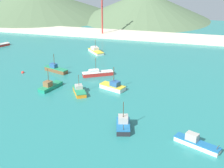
{
  "coord_description": "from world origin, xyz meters",
  "views": [
    {
      "loc": [
        19.17,
        -31.82,
        36.94
      ],
      "look_at": [
        -1.67,
        48.49,
        2.4
      ],
      "focal_mm": 49.42,
      "sensor_mm": 36.0,
      "label": 1
    }
  ],
  "objects_px": {
    "fishing_boat_0": "(79,91)",
    "fishing_boat_8": "(56,69)",
    "fishing_boat_7": "(113,86)",
    "buoy_0": "(23,73)",
    "fishing_boat_3": "(196,143)",
    "fishing_boat_10": "(50,86)",
    "fishing_boat_6": "(123,125)",
    "radio_tower": "(102,11)",
    "fishing_boat_5": "(97,73)",
    "fishing_boat_2": "(96,51)"
  },
  "relations": [
    {
      "from": "fishing_boat_8",
      "to": "buoy_0",
      "type": "relative_size",
      "value": 9.13
    },
    {
      "from": "fishing_boat_2",
      "to": "fishing_boat_5",
      "type": "height_order",
      "value": "fishing_boat_5"
    },
    {
      "from": "radio_tower",
      "to": "fishing_boat_0",
      "type": "bearing_deg",
      "value": -79.28
    },
    {
      "from": "fishing_boat_7",
      "to": "radio_tower",
      "type": "distance_m",
      "value": 68.32
    },
    {
      "from": "fishing_boat_3",
      "to": "fishing_boat_5",
      "type": "relative_size",
      "value": 0.98
    },
    {
      "from": "fishing_boat_3",
      "to": "fishing_boat_10",
      "type": "distance_m",
      "value": 47.25
    },
    {
      "from": "fishing_boat_6",
      "to": "fishing_boat_10",
      "type": "distance_m",
      "value": 31.46
    },
    {
      "from": "radio_tower",
      "to": "fishing_boat_8",
      "type": "bearing_deg",
      "value": -91.13
    },
    {
      "from": "fishing_boat_8",
      "to": "fishing_boat_6",
      "type": "bearing_deg",
      "value": -45.36
    },
    {
      "from": "fishing_boat_7",
      "to": "buoy_0",
      "type": "relative_size",
      "value": 8.13
    },
    {
      "from": "fishing_boat_6",
      "to": "radio_tower",
      "type": "xyz_separation_m",
      "value": [
        -29.72,
        85.23,
        11.01
      ]
    },
    {
      "from": "fishing_boat_0",
      "to": "fishing_boat_8",
      "type": "relative_size",
      "value": 0.81
    },
    {
      "from": "fishing_boat_6",
      "to": "fishing_boat_7",
      "type": "height_order",
      "value": "fishing_boat_7"
    },
    {
      "from": "fishing_boat_0",
      "to": "fishing_boat_5",
      "type": "bearing_deg",
      "value": 86.98
    },
    {
      "from": "fishing_boat_0",
      "to": "fishing_boat_10",
      "type": "distance_m",
      "value": 9.8
    },
    {
      "from": "fishing_boat_6",
      "to": "buoy_0",
      "type": "xyz_separation_m",
      "value": [
        -41.18,
        27.17,
        -0.88
      ]
    },
    {
      "from": "fishing_boat_10",
      "to": "buoy_0",
      "type": "relative_size",
      "value": 8.54
    },
    {
      "from": "fishing_boat_5",
      "to": "fishing_boat_8",
      "type": "distance_m",
      "value": 14.95
    },
    {
      "from": "fishing_boat_0",
      "to": "fishing_boat_7",
      "type": "height_order",
      "value": "fishing_boat_7"
    },
    {
      "from": "fishing_boat_7",
      "to": "buoy_0",
      "type": "distance_m",
      "value": 33.78
    },
    {
      "from": "fishing_boat_0",
      "to": "radio_tower",
      "type": "xyz_separation_m",
      "value": [
        -13.09,
        69.13,
        11.22
      ]
    },
    {
      "from": "fishing_boat_8",
      "to": "fishing_boat_10",
      "type": "relative_size",
      "value": 1.07
    },
    {
      "from": "fishing_boat_6",
      "to": "radio_tower",
      "type": "distance_m",
      "value": 90.93
    },
    {
      "from": "fishing_boat_0",
      "to": "fishing_boat_2",
      "type": "xyz_separation_m",
      "value": [
        -7.6,
        40.19,
        -0.01
      ]
    },
    {
      "from": "fishing_boat_8",
      "to": "buoy_0",
      "type": "distance_m",
      "value": 11.17
    },
    {
      "from": "fishing_boat_8",
      "to": "fishing_boat_10",
      "type": "xyz_separation_m",
      "value": [
        4.41,
        -14.01,
        -0.1
      ]
    },
    {
      "from": "fishing_boat_2",
      "to": "fishing_boat_7",
      "type": "height_order",
      "value": "fishing_boat_7"
    },
    {
      "from": "fishing_boat_2",
      "to": "fishing_boat_6",
      "type": "xyz_separation_m",
      "value": [
        24.23,
        -56.3,
        0.23
      ]
    },
    {
      "from": "fishing_boat_0",
      "to": "radio_tower",
      "type": "distance_m",
      "value": 71.24
    },
    {
      "from": "fishing_boat_7",
      "to": "radio_tower",
      "type": "xyz_separation_m",
      "value": [
        -21.82,
        63.78,
        11.08
      ]
    },
    {
      "from": "fishing_boat_7",
      "to": "fishing_boat_0",
      "type": "bearing_deg",
      "value": -148.54
    },
    {
      "from": "fishing_boat_3",
      "to": "fishing_boat_8",
      "type": "distance_m",
      "value": 58.25
    },
    {
      "from": "fishing_boat_0",
      "to": "fishing_boat_7",
      "type": "xyz_separation_m",
      "value": [
        8.73,
        5.34,
        0.13
      ]
    },
    {
      "from": "fishing_boat_8",
      "to": "fishing_boat_7",
      "type": "bearing_deg",
      "value": -23.02
    },
    {
      "from": "buoy_0",
      "to": "fishing_boat_3",
      "type": "bearing_deg",
      "value": -27.77
    },
    {
      "from": "fishing_boat_3",
      "to": "buoy_0",
      "type": "xyz_separation_m",
      "value": [
        -57.5,
        30.27,
        -0.69
      ]
    },
    {
      "from": "fishing_boat_3",
      "to": "buoy_0",
      "type": "bearing_deg",
      "value": 152.23
    },
    {
      "from": "fishing_boat_5",
      "to": "buoy_0",
      "type": "xyz_separation_m",
      "value": [
        -25.35,
        -3.98,
        -0.69
      ]
    },
    {
      "from": "fishing_boat_0",
      "to": "fishing_boat_8",
      "type": "xyz_separation_m",
      "value": [
        -14.15,
        15.06,
        0.12
      ]
    },
    {
      "from": "fishing_boat_2",
      "to": "fishing_boat_3",
      "type": "bearing_deg",
      "value": -55.68
    },
    {
      "from": "fishing_boat_5",
      "to": "fishing_boat_2",
      "type": "bearing_deg",
      "value": 108.46
    },
    {
      "from": "fishing_boat_2",
      "to": "fishing_boat_10",
      "type": "xyz_separation_m",
      "value": [
        -2.14,
        -39.14,
        0.03
      ]
    },
    {
      "from": "fishing_boat_5",
      "to": "fishing_boat_6",
      "type": "distance_m",
      "value": 34.94
    },
    {
      "from": "fishing_boat_3",
      "to": "fishing_boat_5",
      "type": "height_order",
      "value": "fishing_boat_5"
    },
    {
      "from": "fishing_boat_3",
      "to": "fishing_boat_10",
      "type": "xyz_separation_m",
      "value": [
        -42.69,
        20.26,
        -0.0
      ]
    },
    {
      "from": "fishing_boat_3",
      "to": "fishing_boat_10",
      "type": "height_order",
      "value": "fishing_boat_10"
    },
    {
      "from": "fishing_boat_3",
      "to": "fishing_boat_6",
      "type": "xyz_separation_m",
      "value": [
        -16.32,
        3.11,
        0.19
      ]
    },
    {
      "from": "fishing_boat_5",
      "to": "buoy_0",
      "type": "relative_size",
      "value": 9.85
    },
    {
      "from": "fishing_boat_5",
      "to": "fishing_boat_10",
      "type": "distance_m",
      "value": 17.52
    },
    {
      "from": "fishing_boat_6",
      "to": "buoy_0",
      "type": "relative_size",
      "value": 7.02
    }
  ]
}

